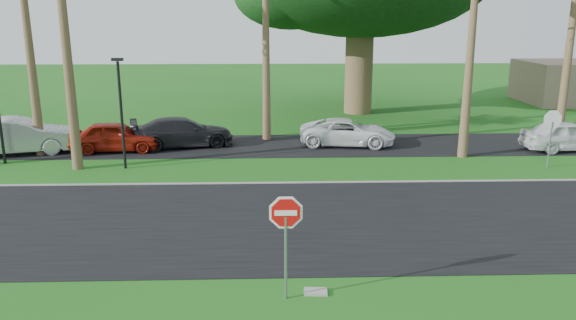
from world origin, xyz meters
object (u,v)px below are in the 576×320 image
(car_silver, at_px, (19,136))
(car_minivan, at_px, (348,133))
(car_dark, at_px, (183,133))
(car_pickup, at_px, (567,136))
(car_red, at_px, (116,137))
(stop_sign_near, at_px, (286,226))
(stop_sign_far, at_px, (552,127))

(car_silver, relative_size, car_minivan, 1.08)
(car_dark, bearing_deg, car_pickup, -108.77)
(car_silver, xyz_separation_m, car_red, (4.35, 0.37, -0.12))
(stop_sign_near, xyz_separation_m, car_pickup, (13.85, 14.04, -1.06))
(car_silver, height_order, car_minivan, car_silver)
(car_red, height_order, car_minivan, car_red)
(car_red, relative_size, car_minivan, 0.89)
(stop_sign_far, distance_m, car_pickup, 3.99)
(stop_sign_near, bearing_deg, car_red, 117.75)
(car_silver, bearing_deg, car_pickup, -104.86)
(car_pickup, bearing_deg, stop_sign_near, 129.62)
(stop_sign_far, height_order, car_minivan, stop_sign_far)
(car_red, bearing_deg, car_minivan, -88.84)
(car_dark, height_order, car_minivan, car_dark)
(car_silver, distance_m, car_dark, 7.49)
(stop_sign_far, relative_size, car_dark, 0.53)
(car_dark, bearing_deg, car_minivan, -104.22)
(stop_sign_near, height_order, car_red, stop_sign_near)
(stop_sign_near, distance_m, stop_sign_far, 15.91)
(stop_sign_far, bearing_deg, stop_sign_near, 43.73)
(car_silver, xyz_separation_m, car_pickup, (25.87, -0.16, -0.12))
(stop_sign_far, distance_m, car_dark, 16.77)
(stop_sign_far, xyz_separation_m, car_silver, (-23.52, 3.21, -0.93))
(stop_sign_near, distance_m, car_silver, 18.63)
(stop_sign_near, distance_m, car_dark, 16.16)
(car_silver, height_order, car_dark, car_silver)
(car_silver, bearing_deg, stop_sign_far, -112.26)
(stop_sign_near, height_order, car_pickup, stop_sign_near)
(car_silver, relative_size, car_dark, 1.03)
(car_red, bearing_deg, stop_sign_near, -155.66)
(stop_sign_far, bearing_deg, car_red, -10.57)
(car_dark, relative_size, car_minivan, 1.05)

